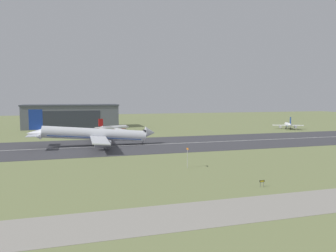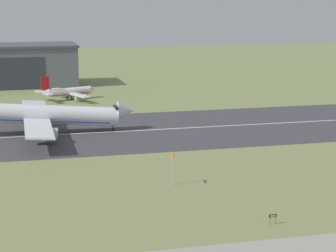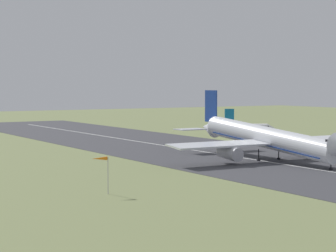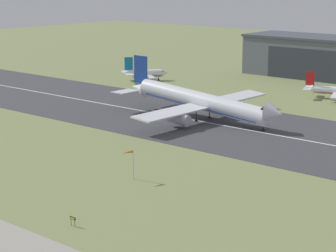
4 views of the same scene
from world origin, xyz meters
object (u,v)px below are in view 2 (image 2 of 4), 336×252
at_px(airplane_landing, 31,115).
at_px(airplane_parked_centre, 69,92).
at_px(windsock_pole, 173,158).
at_px(runway_sign, 273,217).

xyz_separation_m(airplane_landing, airplane_parked_centre, (14.83, 52.79, -2.38)).
bearing_deg(windsock_pole, runway_sign, -66.86).
bearing_deg(windsock_pole, airplane_parked_centre, 94.45).
bearing_deg(airplane_parked_centre, windsock_pole, -85.55).
height_order(airplane_landing, airplane_parked_centre, airplane_landing).
bearing_deg(runway_sign, airplane_parked_centre, 98.01).
xyz_separation_m(airplane_landing, windsock_pole, (23.10, -53.36, 0.40)).
bearing_deg(airplane_landing, airplane_parked_centre, 74.31).
bearing_deg(windsock_pole, airplane_landing, 113.40).
distance_m(airplane_landing, airplane_parked_centre, 54.88).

